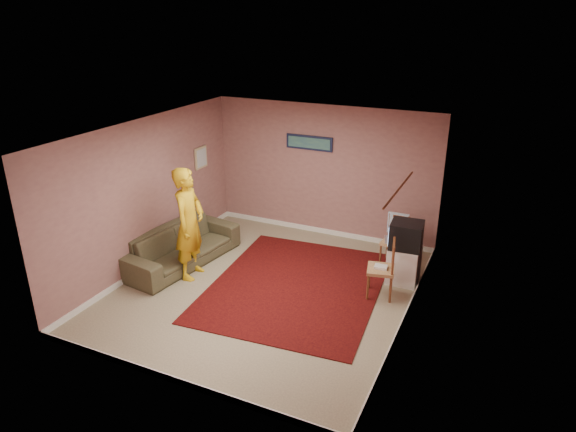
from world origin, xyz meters
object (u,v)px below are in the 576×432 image
at_px(chair_a, 395,237).
at_px(tv_cabinet, 404,265).
at_px(chair_b, 381,263).
at_px(person, 189,223).
at_px(crt_tv, 406,235).
at_px(sofa, 181,246).

bearing_deg(chair_a, tv_cabinet, -54.05).
xyz_separation_m(tv_cabinet, chair_a, (-0.30, 0.52, 0.24)).
xyz_separation_m(chair_b, person, (-3.08, -0.67, 0.37)).
distance_m(tv_cabinet, crt_tv, 0.54).
bearing_deg(chair_a, crt_tv, -54.50).
relative_size(chair_b, person, 0.27).
relative_size(crt_tv, person, 0.29).
distance_m(tv_cabinet, sofa, 3.87).
bearing_deg(tv_cabinet, chair_a, 119.76).
distance_m(tv_cabinet, chair_b, 0.70).
distance_m(crt_tv, person, 3.54).
distance_m(sofa, person, 0.82).
height_order(tv_cabinet, sofa, sofa).
height_order(tv_cabinet, crt_tv, crt_tv).
bearing_deg(crt_tv, person, -163.31).
bearing_deg(chair_a, person, -143.24).
height_order(chair_a, sofa, chair_a).
bearing_deg(tv_cabinet, crt_tv, -175.81).
relative_size(crt_tv, chair_a, 1.11).
distance_m(chair_a, person, 3.53).
xyz_separation_m(chair_a, person, (-3.02, -1.78, 0.40)).
bearing_deg(crt_tv, chair_b, -115.40).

